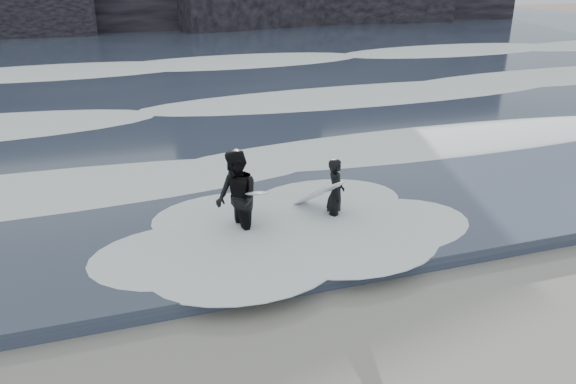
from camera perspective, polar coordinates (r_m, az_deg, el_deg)
name	(u,v)px	position (r m, az deg, el deg)	size (l,w,h in m)	color
sea	(156,59)	(34.43, -13.30, 13.03)	(90.00, 52.00, 0.30)	#30384C
foam_near	(235,164)	(15.09, -5.39, 2.81)	(60.00, 3.20, 0.20)	white
foam_mid	(192,105)	(21.70, -9.72, 8.74)	(60.00, 4.00, 0.24)	white
foam_far	(163,65)	(30.45, -12.54, 12.49)	(60.00, 4.80, 0.30)	white
surfer_left	(331,194)	(12.13, 4.38, -0.16)	(1.17, 1.88, 1.58)	black
surfer_right	(238,199)	(11.30, -5.12, -0.70)	(1.30, 1.82, 2.03)	black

